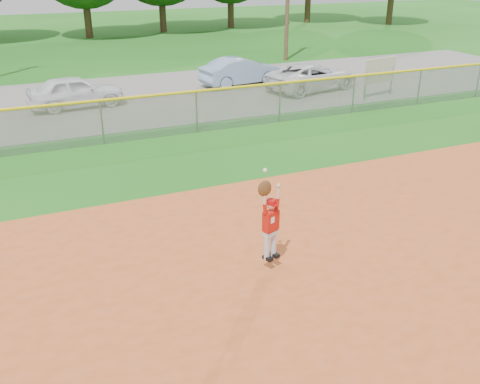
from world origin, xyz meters
The scene contains 9 objects.
ground centered at (0.00, 0.00, 0.00)m, with size 120.00×120.00×0.00m, color #1D6316.
clay_infield centered at (0.00, -3.00, 0.02)m, with size 24.00×16.00×0.04m, color #BE5022.
parking_strip centered at (0.00, 16.00, 0.01)m, with size 44.00×10.00×0.03m, color slate.
car_white_a centered at (-3.48, 15.28, 0.69)m, with size 1.57×3.90×1.33m, color white.
car_blue centered at (4.59, 16.53, 0.70)m, with size 1.41×4.05×1.33m, color #82A2C2.
car_white_b centered at (7.19, 14.16, 0.66)m, with size 2.10×4.56×1.27m, color silver.
sponsor_sign centered at (9.24, 11.77, 1.16)m, with size 1.94×0.47×1.76m.
outfield_fence centered at (0.00, 10.00, 0.88)m, with size 40.06×0.10×1.55m.
ballplayer centered at (-1.76, 0.63, 1.12)m, with size 0.57×0.31×1.97m.
Camera 1 is at (-6.00, -7.63, 5.77)m, focal length 40.00 mm.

